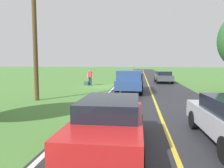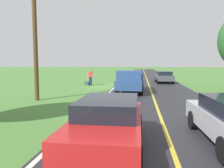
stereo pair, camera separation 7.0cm
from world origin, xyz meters
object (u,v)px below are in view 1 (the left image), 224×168
sedan_ahead_same_lane (109,122)px  utility_pole_roadside (35,30)px  suitcase_carried (86,83)px  pickup_truck_passing (130,81)px  sedan_near_oncoming (163,76)px  hitchhiker_walking (90,76)px

sedan_ahead_same_lane → utility_pole_roadside: bearing=-51.3°
utility_pole_roadside → suitcase_carried: bearing=-95.4°
pickup_truck_passing → sedan_near_oncoming: (-3.65, -9.21, -0.21)m
pickup_truck_passing → suitcase_carried: bearing=-45.0°
hitchhiker_walking → utility_pole_roadside: (1.32, 9.57, 3.52)m
suitcase_carried → pickup_truck_passing: pickup_truck_passing is taller
suitcase_carried → pickup_truck_passing: bearing=50.7°
suitcase_carried → sedan_ahead_same_lane: size_ratio=0.10×
hitchhiker_walking → sedan_ahead_same_lane: (-4.43, 16.75, -0.23)m
hitchhiker_walking → suitcase_carried: 0.88m
pickup_truck_passing → utility_pole_roadside: utility_pole_roadside is taller
sedan_near_oncoming → utility_pole_roadside: 17.16m
hitchhiker_walking → sedan_near_oncoming: (-8.16, -4.24, -0.23)m
pickup_truck_passing → sedan_near_oncoming: size_ratio=1.22×
sedan_ahead_same_lane → sedan_near_oncoming: bearing=-100.1°
utility_pole_roadside → sedan_ahead_same_lane: bearing=128.7°
suitcase_carried → sedan_near_oncoming: sedan_near_oncoming is taller
pickup_truck_passing → sedan_near_oncoming: bearing=-111.6°
sedan_ahead_same_lane → utility_pole_roadside: (5.76, -7.18, 3.74)m
suitcase_carried → pickup_truck_passing: 7.01m
hitchhiker_walking → utility_pole_roadside: 10.28m
hitchhiker_walking → utility_pole_roadside: utility_pole_roadside is taller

